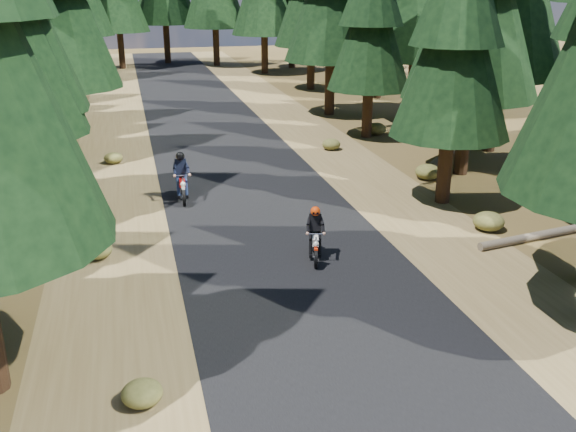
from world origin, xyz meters
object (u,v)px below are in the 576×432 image
object	(u,v)px
rider_lead	(315,243)
rider_follow	(182,185)
log_far	(533,237)
log_near	(443,157)

from	to	relation	value
rider_lead	rider_follow	world-z (taller)	rider_follow
rider_lead	log_far	bearing A→B (deg)	-167.90
rider_follow	log_near	bearing A→B (deg)	-166.09
log_far	rider_follow	xyz separation A→B (m)	(-9.33, 6.03, 0.43)
log_far	rider_lead	world-z (taller)	rider_lead
log_near	rider_lead	distance (m)	11.43
log_near	rider_lead	xyz separation A→B (m)	(-7.91, -8.24, 0.32)
log_near	rider_lead	size ratio (longest dim) A/B	3.54
log_near	log_far	bearing A→B (deg)	-146.69
log_far	rider_lead	size ratio (longest dim) A/B	2.26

